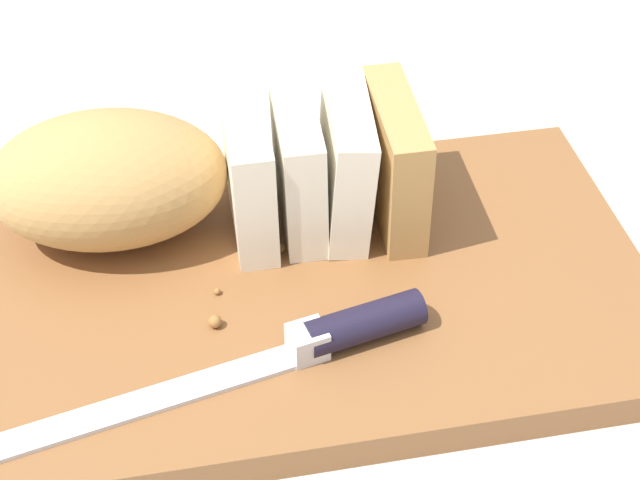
{
  "coord_description": "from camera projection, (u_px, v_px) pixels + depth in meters",
  "views": [
    {
      "loc": [
        -0.09,
        -0.4,
        0.42
      ],
      "look_at": [
        0.0,
        0.0,
        0.05
      ],
      "focal_mm": 54.43,
      "sensor_mm": 36.0,
      "label": 1
    }
  ],
  "objects": [
    {
      "name": "bread_loaf",
      "position": [
        194.0,
        173.0,
        0.58
      ],
      "size": [
        0.26,
        0.12,
        0.08
      ],
      "rotation": [
        0.0,
        0.0,
        -0.1
      ],
      "color": "tan",
      "rests_on": "cutting_board"
    },
    {
      "name": "crumb_stray_left",
      "position": [
        215.0,
        322.0,
        0.54
      ],
      "size": [
        0.01,
        0.01,
        0.01
      ],
      "primitive_type": "sphere",
      "color": "#996633",
      "rests_on": "cutting_board"
    },
    {
      "name": "ground_plane",
      "position": [
        320.0,
        303.0,
        0.59
      ],
      "size": [
        3.0,
        3.0,
        0.0
      ],
      "primitive_type": "plane",
      "color": "beige"
    },
    {
      "name": "crumb_near_knife",
      "position": [
        281.0,
        248.0,
        0.59
      ],
      "size": [
        0.01,
        0.01,
        0.01
      ],
      "primitive_type": "sphere",
      "color": "#996633",
      "rests_on": "cutting_board"
    },
    {
      "name": "cutting_board",
      "position": [
        320.0,
        290.0,
        0.58
      ],
      "size": [
        0.4,
        0.26,
        0.02
      ],
      "primitive_type": "cube",
      "rotation": [
        0.0,
        0.0,
        -0.04
      ],
      "color": "brown",
      "rests_on": "ground_plane"
    },
    {
      "name": "crumb_near_loaf",
      "position": [
        217.0,
        292.0,
        0.56
      ],
      "size": [
        0.0,
        0.0,
        0.0
      ],
      "primitive_type": "sphere",
      "color": "#996633",
      "rests_on": "cutting_board"
    },
    {
      "name": "bread_knife",
      "position": [
        301.0,
        346.0,
        0.52
      ],
      "size": [
        0.28,
        0.07,
        0.02
      ],
      "rotation": [
        0.0,
        0.0,
        3.31
      ],
      "color": "silver",
      "rests_on": "cutting_board"
    }
  ]
}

